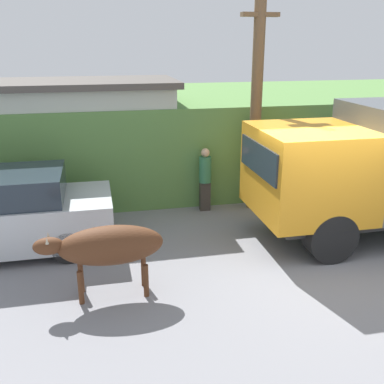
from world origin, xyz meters
name	(u,v)px	position (x,y,z in m)	size (l,w,h in m)	color
ground_plane	(328,265)	(0.00, 0.00, 0.00)	(60.00, 60.00, 0.00)	gray
hillside_embankment	(226,131)	(0.00, 7.21, 1.29)	(32.00, 6.94, 2.57)	#568442
building_backdrop	(63,142)	(-5.15, 4.98, 1.62)	(6.04, 2.70, 3.21)	#B2BCAD
brown_cow	(108,246)	(-4.20, -0.16, 0.92)	(2.12, 0.67, 1.27)	#512D19
pedestrian_on_hill	(205,176)	(-1.64, 3.46, 0.90)	(0.31, 0.31, 1.63)	#38332D
utility_pole	(256,100)	(-0.38, 3.43, 2.79)	(0.90, 0.28, 5.38)	brown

